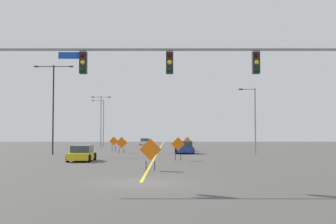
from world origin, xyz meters
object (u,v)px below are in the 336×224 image
Objects in this scene: construction_sign_right_lane at (149,151)px; construction_sign_median_near at (186,141)px; construction_sign_left_lane at (120,143)px; car_silver_far at (182,146)px; construction_sign_left_shoulder at (112,142)px; traffic_signal_assembly at (213,71)px; car_blue_mid at (183,148)px; street_lamp_near_right at (101,120)px; street_lamp_far_right at (52,102)px; construction_sign_median_far at (177,145)px; street_lamp_mid_left at (252,117)px; street_lamp_far_left at (100,117)px; car_white_approaching at (144,142)px; car_yellow_distant at (80,154)px.

construction_sign_median_near is at bearing 84.31° from construction_sign_right_lane.
construction_sign_median_near is 19.68m from construction_sign_left_lane.
construction_sign_left_shoulder is at bearing -165.87° from car_silver_far.
traffic_signal_assembly is 31.04m from car_blue_mid.
construction_sign_left_shoulder is 0.46× the size of car_silver_far.
street_lamp_near_right reaches higher than construction_sign_left_shoulder.
street_lamp_far_right is at bearing 119.07° from construction_sign_right_lane.
street_lamp_mid_left is at bearing 51.75° from construction_sign_median_far.
street_lamp_far_left is 1.91× the size of car_blue_mid.
construction_sign_right_lane is (-3.31, 6.96, -4.07)m from traffic_signal_assembly.
construction_sign_left_shoulder reaches higher than car_white_approaching.
construction_sign_left_lane is 0.48× the size of car_white_approaching.
car_yellow_distant is (-6.14, 9.39, -0.60)m from construction_sign_right_lane.
street_lamp_far_right is 1.34× the size of street_lamp_mid_left.
construction_sign_median_near is (14.22, -4.23, -3.87)m from street_lamp_far_left.
construction_sign_median_near reaches higher than car_yellow_distant.
car_white_approaching is at bearing 40.63° from street_lamp_near_right.
street_lamp_mid_left is at bearing -49.61° from street_lamp_far_left.
street_lamp_mid_left is 3.70× the size of construction_sign_right_lane.
car_blue_mid is at bearing 90.57° from traffic_signal_assembly.
traffic_signal_assembly reaches higher than construction_sign_left_lane.
street_lamp_near_right reaches higher than street_lamp_mid_left.
street_lamp_far_right is at bearing 142.20° from construction_sign_median_far.
construction_sign_median_far is (12.06, -35.46, -3.73)m from street_lamp_far_left.
car_yellow_distant is at bearing -83.66° from street_lamp_near_right.
street_lamp_far_left is 4.28× the size of construction_sign_right_lane.
construction_sign_median_far is at bearing -128.25° from street_lamp_mid_left.
construction_sign_left_lane is (-7.63, 30.75, -4.11)m from traffic_signal_assembly.
construction_sign_right_lane is 23.92m from car_blue_mid.
street_lamp_near_right is 1.94× the size of car_blue_mid.
street_lamp_far_right is 2.37× the size of car_silver_far.
street_lamp_far_left is 25.00m from street_lamp_far_right.
street_lamp_mid_left is 1.84× the size of car_white_approaching.
street_lamp_far_right reaches higher than construction_sign_median_near.
traffic_signal_assembly is 1.68× the size of street_lamp_far_right.
construction_sign_left_lane reaches higher than car_blue_mid.
car_silver_far is (13.23, -13.86, -4.43)m from street_lamp_far_left.
car_blue_mid is (14.27, -31.85, -4.14)m from street_lamp_near_right.
construction_sign_right_lane is (5.94, -29.63, 0.00)m from construction_sign_left_shoulder.
construction_sign_median_far is at bearing -93.97° from construction_sign_median_near.
street_lamp_near_right is 56.82m from construction_sign_right_lane.
construction_sign_median_far is at bearing 94.42° from traffic_signal_assembly.
traffic_signal_assembly is 3.70× the size of car_blue_mid.
car_white_approaching is at bearing 87.19° from car_yellow_distant.
street_lamp_far_right is 2.20× the size of car_blue_mid.
construction_sign_right_lane is at bearing -78.54° from street_lamp_near_right.
traffic_signal_assembly is at bearing -75.75° from street_lamp_far_left.
street_lamp_far_left is at bearing -83.13° from street_lamp_near_right.
traffic_signal_assembly is at bearing -76.88° from street_lamp_near_right.
street_lamp_far_left reaches higher than construction_sign_median_far.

